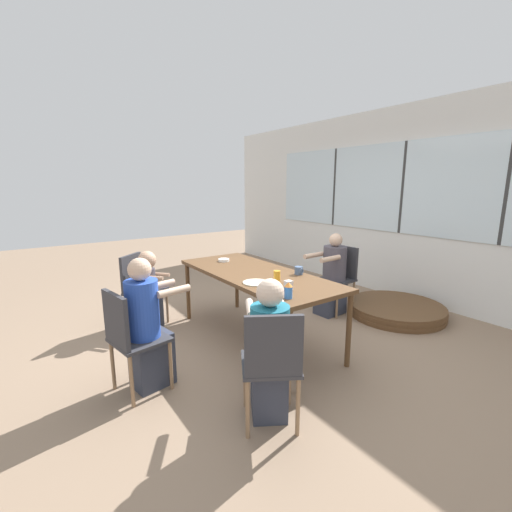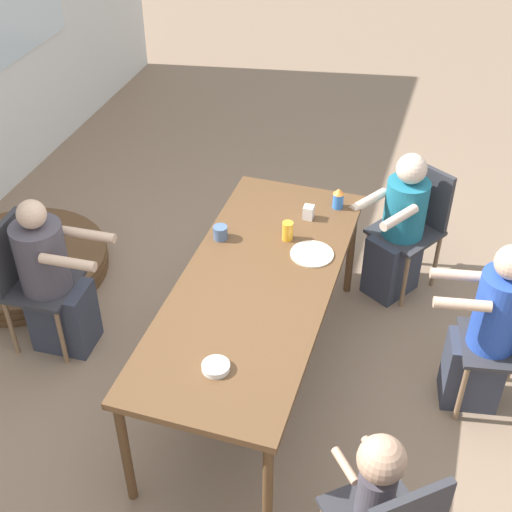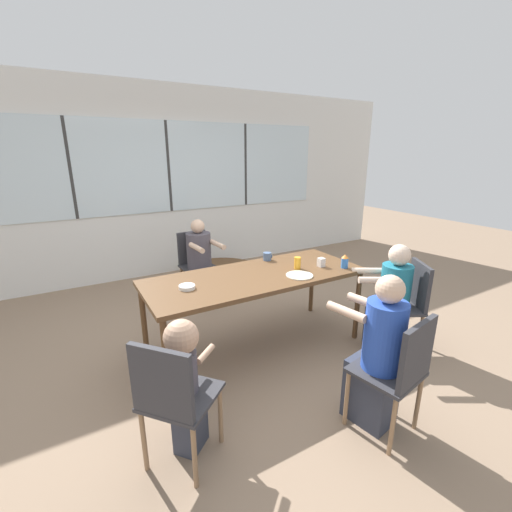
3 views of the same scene
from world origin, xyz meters
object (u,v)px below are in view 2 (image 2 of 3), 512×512
object	(u,v)px
bowl_white_shallow	(216,367)
person_man_blue_shirt	(486,335)
folded_table_stack	(23,263)
sippy_cup	(338,198)
juice_glass	(288,231)
chair_for_woman_green_shirt	(415,217)
milk_carton_small	(308,212)
person_man_teal_shirt	(53,284)
chair_for_man_teal_shirt	(26,274)
person_woman_green_shirt	(399,232)
person_toddler	(372,502)
coffee_mug	(221,232)

from	to	relation	value
bowl_white_shallow	person_man_blue_shirt	bearing A→B (deg)	-54.23
folded_table_stack	bowl_white_shallow	bearing A→B (deg)	-121.04
sippy_cup	juice_glass	xyz separation A→B (m)	(-0.42, 0.21, -0.01)
chair_for_woman_green_shirt	folded_table_stack	xyz separation A→B (m)	(-0.75, 2.65, -0.45)
chair_for_woman_green_shirt	milk_carton_small	xyz separation A→B (m)	(-0.56, 0.61, 0.28)
juice_glass	bowl_white_shallow	bearing A→B (deg)	177.53
person_man_teal_shirt	sippy_cup	distance (m)	1.83
bowl_white_shallow	chair_for_woman_green_shirt	bearing A→B (deg)	-20.86
sippy_cup	person_man_teal_shirt	bearing A→B (deg)	120.67
juice_glass	milk_carton_small	bearing A→B (deg)	-14.88
juice_glass	chair_for_man_teal_shirt	bearing A→B (deg)	108.68
person_man_blue_shirt	folded_table_stack	xyz separation A→B (m)	(0.26, 3.17, -0.44)
chair_for_woman_green_shirt	person_man_teal_shirt	distance (m)	2.39
milk_carton_small	bowl_white_shallow	size ratio (longest dim) A/B	0.64
milk_carton_small	bowl_white_shallow	xyz separation A→B (m)	(-1.35, 0.11, -0.03)
person_woman_green_shirt	bowl_white_shallow	size ratio (longest dim) A/B	7.81
chair_for_man_teal_shirt	person_toddler	distance (m)	2.45
person_toddler	coffee_mug	xyz separation A→B (m)	(1.30, 1.16, 0.31)
person_man_teal_shirt	juice_glass	distance (m)	1.46
bowl_white_shallow	juice_glass	bearing A→B (deg)	-2.47
person_man_blue_shirt	coffee_mug	distance (m)	1.61
folded_table_stack	person_toddler	bearing A→B (deg)	-118.08
chair_for_woman_green_shirt	person_man_blue_shirt	xyz separation A→B (m)	(-1.01, -0.52, -0.01)
person_woman_green_shirt	sippy_cup	bearing A→B (deg)	63.53
person_man_blue_shirt	folded_table_stack	world-z (taller)	person_man_blue_shirt
chair_for_man_teal_shirt	folded_table_stack	bearing A→B (deg)	-142.67
coffee_mug	chair_for_woman_green_shirt	bearing A→B (deg)	-49.25
person_woman_green_shirt	sippy_cup	distance (m)	0.57
juice_glass	bowl_white_shallow	xyz separation A→B (m)	(-1.10, 0.05, -0.04)
coffee_mug	bowl_white_shallow	distance (m)	1.05
chair_for_woman_green_shirt	milk_carton_small	world-z (taller)	chair_for_woman_green_shirt
coffee_mug	chair_for_man_teal_shirt	bearing A→B (deg)	109.59
milk_carton_small	chair_for_man_teal_shirt	bearing A→B (deg)	115.69
person_man_teal_shirt	juice_glass	bearing A→B (deg)	107.57
person_man_teal_shirt	milk_carton_small	distance (m)	1.61
person_woman_green_shirt	person_man_blue_shirt	bearing A→B (deg)	155.68
sippy_cup	milk_carton_small	world-z (taller)	sippy_cup
coffee_mug	sippy_cup	xyz separation A→B (m)	(0.52, -0.59, 0.03)
person_woman_green_shirt	coffee_mug	bearing A→B (deg)	69.20
chair_for_man_teal_shirt	bowl_white_shallow	world-z (taller)	chair_for_man_teal_shirt
person_man_blue_shirt	chair_for_woman_green_shirt	bearing A→B (deg)	17.03
chair_for_man_teal_shirt	person_man_blue_shirt	xyz separation A→B (m)	(0.30, -2.69, -0.01)
person_man_teal_shirt	juice_glass	size ratio (longest dim) A/B	9.13
person_woman_green_shirt	person_toddler	bearing A→B (deg)	125.92
chair_for_woman_green_shirt	chair_for_man_teal_shirt	bearing A→B (deg)	61.90
chair_for_woman_green_shirt	chair_for_man_teal_shirt	xyz separation A→B (m)	(-1.31, 2.18, 0.00)
person_man_teal_shirt	sippy_cup	xyz separation A→B (m)	(0.91, -1.54, 0.35)
chair_for_woman_green_shirt	juice_glass	size ratio (longest dim) A/B	7.49
person_woman_green_shirt	coffee_mug	distance (m)	1.28
coffee_mug	person_toddler	bearing A→B (deg)	-138.43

